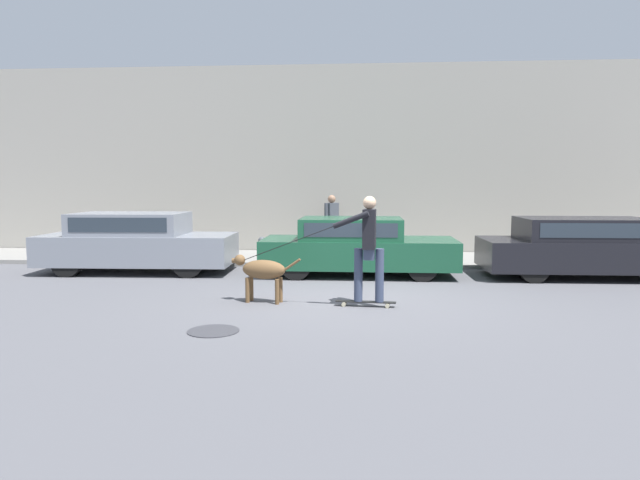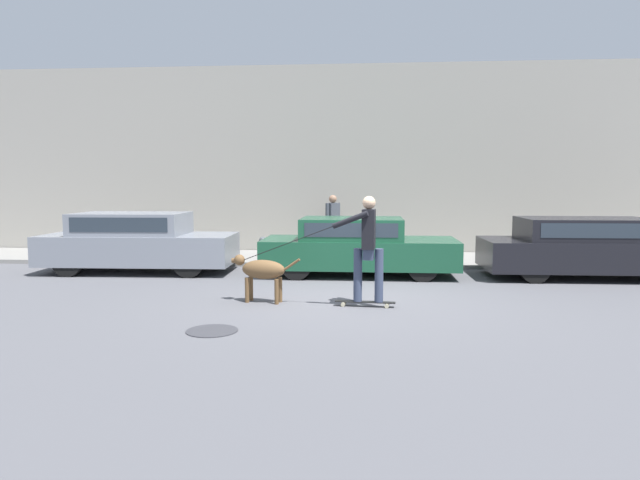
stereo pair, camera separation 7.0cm
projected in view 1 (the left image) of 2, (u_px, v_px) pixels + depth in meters
ground_plane at (349, 300)px, 9.81m from camera, size 36.00×36.00×0.00m
back_wall at (356, 161)px, 16.06m from camera, size 32.00×0.30×5.29m
sidewalk_curb at (354, 259)px, 14.87m from camera, size 30.00×2.57×0.10m
parked_car_0 at (137, 243)px, 12.88m from camera, size 4.32×1.80×1.35m
parked_car_1 at (357, 247)px, 12.51m from camera, size 4.22×1.77×1.26m
parked_car_2 at (590, 248)px, 12.13m from camera, size 4.62×1.77×1.28m
dog at (262, 271)px, 9.60m from camera, size 1.21×0.46×0.80m
skateboarder at (368, 244)px, 9.22m from camera, size 2.64×0.58×1.80m
pedestrian_with_bag at (332, 222)px, 15.33m from camera, size 0.44×0.58×1.60m
manhole_cover at (213, 331)px, 7.75m from camera, size 0.71×0.71×0.01m
fire_hydrant at (262, 252)px, 13.47m from camera, size 0.18×0.18×0.76m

